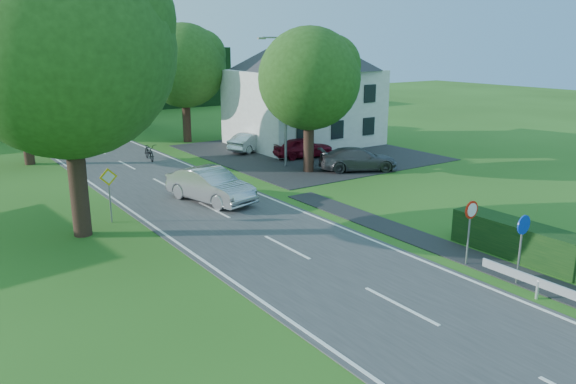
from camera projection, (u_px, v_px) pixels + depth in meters
road at (259, 233)px, 23.11m from camera, size 7.00×80.00×0.04m
parking_pad at (306, 152)px, 40.03m from camera, size 14.00×16.00×0.04m
line_edge_left at (187, 249)px, 21.32m from camera, size 0.12×80.00×0.01m
line_edge_right at (321, 219)px, 24.89m from camera, size 0.12×80.00×0.01m
line_centre at (259, 233)px, 23.11m from camera, size 0.12×80.00×0.01m
tree_main at (69, 91)px, 21.49m from camera, size 9.40×9.40×11.64m
tree_left_far at (22, 97)px, 35.14m from camera, size 7.00×7.00×8.58m
tree_right_far at (185, 83)px, 43.25m from camera, size 7.40×7.40×9.09m
tree_left_back at (0, 88)px, 45.01m from camera, size 6.60×6.60×8.07m
tree_right_back at (136, 87)px, 49.26m from camera, size 6.20×6.20×7.56m
tree_right_mid at (309, 101)px, 33.03m from camera, size 7.00×7.00×8.58m
treeline_right at (104, 80)px, 63.13m from camera, size 30.00×5.00×7.00m
house_white at (304, 86)px, 42.37m from camera, size 10.60×8.40×8.60m
streetlight at (284, 96)px, 34.33m from camera, size 2.03×0.18×8.00m
sign_roundabout at (522, 236)px, 17.89m from camera, size 0.64×0.08×2.37m
sign_speed_limit at (471, 218)px, 19.44m from camera, size 0.64×0.11×2.37m
sign_priority_left at (109, 184)px, 24.15m from camera, size 0.78×0.09×2.44m
moving_car at (210, 185)px, 27.44m from camera, size 2.88×5.28×1.65m
motorcycle at (149, 152)px, 37.22m from camera, size 1.02×2.18×1.10m
parked_car_red at (303, 147)px, 38.01m from camera, size 4.31×2.46×1.38m
parked_car_silver_a at (252, 142)px, 40.31m from camera, size 4.25×2.83×1.33m
parked_car_grey at (358, 159)px, 34.22m from camera, size 5.14×3.89×1.39m
parked_car_silver_b at (317, 138)px, 41.59m from camera, size 5.00×2.36×1.38m
parasol at (300, 133)px, 41.83m from camera, size 2.93×2.96×2.13m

